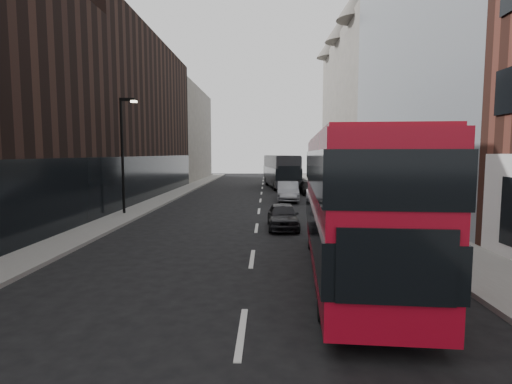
# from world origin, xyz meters

# --- Properties ---
(sidewalk_right) EXTENTS (3.00, 80.00, 0.15)m
(sidewalk_right) POSITION_xyz_m (7.50, 25.00, 0.07)
(sidewalk_right) COLOR slate
(sidewalk_right) RESTS_ON ground
(sidewalk_left) EXTENTS (2.00, 80.00, 0.15)m
(sidewalk_left) POSITION_xyz_m (-8.00, 25.00, 0.07)
(sidewalk_left) COLOR slate
(sidewalk_left) RESTS_ON ground
(building_modern_block) EXTENTS (5.03, 22.00, 20.00)m
(building_modern_block) POSITION_xyz_m (11.47, 21.00, 9.90)
(building_modern_block) COLOR #ADB3B9
(building_modern_block) RESTS_ON ground
(building_victorian) EXTENTS (6.50, 24.00, 21.00)m
(building_victorian) POSITION_xyz_m (11.38, 44.00, 9.66)
(building_victorian) COLOR slate
(building_victorian) RESTS_ON ground
(building_left_mid) EXTENTS (5.00, 24.00, 14.00)m
(building_left_mid) POSITION_xyz_m (-11.50, 30.00, 7.00)
(building_left_mid) COLOR black
(building_left_mid) RESTS_ON ground
(building_left_far) EXTENTS (5.00, 20.00, 13.00)m
(building_left_far) POSITION_xyz_m (-11.50, 52.00, 6.50)
(building_left_far) COLOR slate
(building_left_far) RESTS_ON ground
(street_lamp) EXTENTS (1.06, 0.22, 7.00)m
(street_lamp) POSITION_xyz_m (-8.22, 18.00, 4.18)
(street_lamp) COLOR black
(street_lamp) RESTS_ON sidewalk_left
(red_bus) EXTENTS (3.32, 10.97, 4.37)m
(red_bus) POSITION_xyz_m (3.17, 6.04, 2.43)
(red_bus) COLOR #A1091D
(red_bus) RESTS_ON ground
(grey_bus) EXTENTS (3.88, 11.36, 3.60)m
(grey_bus) POSITION_xyz_m (2.02, 37.95, 1.93)
(grey_bus) COLOR black
(grey_bus) RESTS_ON ground
(car_a) EXTENTS (1.61, 3.85, 1.30)m
(car_a) POSITION_xyz_m (1.34, 13.98, 0.65)
(car_a) COLOR black
(car_a) RESTS_ON ground
(car_b) EXTENTS (1.78, 4.79, 1.56)m
(car_b) POSITION_xyz_m (2.21, 25.78, 0.78)
(car_b) COLOR gray
(car_b) RESTS_ON ground
(car_c) EXTENTS (2.06, 4.39, 1.24)m
(car_c) POSITION_xyz_m (4.46, 30.97, 0.62)
(car_c) COLOR black
(car_c) RESTS_ON ground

